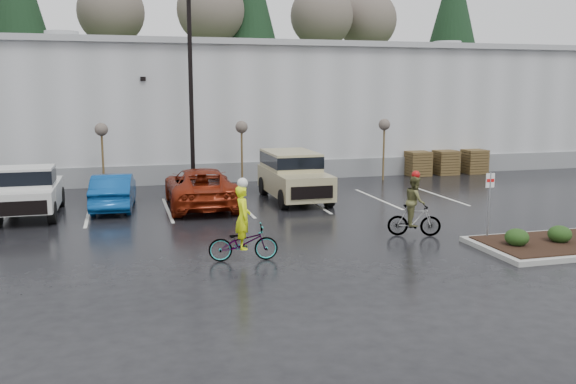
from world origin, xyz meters
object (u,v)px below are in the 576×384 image
object	(u,v)px
cyclist_olive	(415,212)
pallet_stack_b	(445,162)
lamppost	(190,67)
pallet_stack_a	(418,163)
sapling_east	(384,128)
sapling_west	(102,133)
car_red	(201,187)
fire_lane_sign	(489,198)
pickup_white	(31,190)
car_blue	(114,191)
cyclist_hivis	(243,235)
pallet_stack_c	(474,161)
sapling_mid	(242,131)
suv_tan	(294,176)

from	to	relation	value
cyclist_olive	pallet_stack_b	bearing A→B (deg)	-13.20
lamppost	pallet_stack_a	distance (m)	13.61
lamppost	sapling_east	size ratio (longest dim) A/B	2.88
sapling_west	car_red	size ratio (longest dim) A/B	0.56
fire_lane_sign	pickup_white	size ratio (longest dim) A/B	0.42
pallet_stack_a	car_blue	distance (m)	16.86
sapling_east	cyclist_hivis	world-z (taller)	sapling_east
pallet_stack_b	pallet_stack_c	bearing A→B (deg)	0.00
pickup_white	sapling_east	bearing A→B (deg)	15.56
pallet_stack_b	cyclist_olive	size ratio (longest dim) A/B	0.63
sapling_mid	car_red	bearing A→B (deg)	-119.36
sapling_mid	cyclist_hivis	xyz separation A→B (m)	(-2.51, -12.84, -2.00)
sapling_east	pallet_stack_c	xyz separation A→B (m)	(6.00, 1.00, -2.05)
cyclist_hivis	pallet_stack_b	bearing A→B (deg)	-39.09
car_red	sapling_west	bearing A→B (deg)	-49.20
car_blue	car_red	world-z (taller)	car_red
fire_lane_sign	cyclist_hivis	size ratio (longest dim) A/B	0.94
fire_lane_sign	cyclist_olive	xyz separation A→B (m)	(-1.87, 1.30, -0.61)
pickup_white	cyclist_olive	xyz separation A→B (m)	(12.48, -6.89, -0.18)
pallet_stack_a	car_red	size ratio (longest dim) A/B	0.24
sapling_east	cyclist_hivis	size ratio (longest dim) A/B	1.36
pallet_stack_a	fire_lane_sign	distance (m)	14.60
pickup_white	pallet_stack_b	bearing A→B (deg)	15.13
lamppost	pallet_stack_a	size ratio (longest dim) A/B	6.83
pallet_stack_c	cyclist_hivis	size ratio (longest dim) A/B	0.58
sapling_east	pickup_white	size ratio (longest dim) A/B	0.62
cyclist_hivis	suv_tan	bearing A→B (deg)	-18.06
pallet_stack_c	pallet_stack_a	bearing A→B (deg)	180.00
sapling_east	fire_lane_sign	xyz separation A→B (m)	(-2.20, -12.80, -1.32)
pickup_white	cyclist_hivis	xyz separation A→B (m)	(6.54, -8.23, -0.25)
sapling_east	sapling_mid	bearing A→B (deg)	180.00
fire_lane_sign	pallet_stack_c	bearing A→B (deg)	59.28
lamppost	pallet_stack_c	xyz separation A→B (m)	(16.00, 2.00, -5.01)
pickup_white	car_blue	world-z (taller)	pickup_white
pickup_white	cyclist_hivis	size ratio (longest dim) A/B	2.22
sapling_mid	car_red	xyz separation A→B (m)	(-2.63, -4.68, -1.93)
suv_tan	lamppost	bearing A→B (deg)	139.96
pallet_stack_a	cyclist_olive	world-z (taller)	cyclist_olive
sapling_west	car_blue	world-z (taller)	sapling_west
car_red	suv_tan	size ratio (longest dim) A/B	1.12
pallet_stack_c	suv_tan	world-z (taller)	suv_tan
sapling_west	cyclist_olive	world-z (taller)	sapling_west
sapling_mid	fire_lane_sign	xyz separation A→B (m)	(5.30, -12.80, -1.32)
sapling_west	sapling_mid	distance (m)	6.50
suv_tan	cyclist_hivis	size ratio (longest dim) A/B	2.17
pallet_stack_b	pallet_stack_c	xyz separation A→B (m)	(1.80, 0.00, 0.00)
lamppost	pallet_stack_b	bearing A→B (deg)	8.02
pallet_stack_a	car_blue	world-z (taller)	car_blue
sapling_west	suv_tan	world-z (taller)	sapling_west
sapling_west	cyclist_olive	size ratio (longest dim) A/B	1.49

